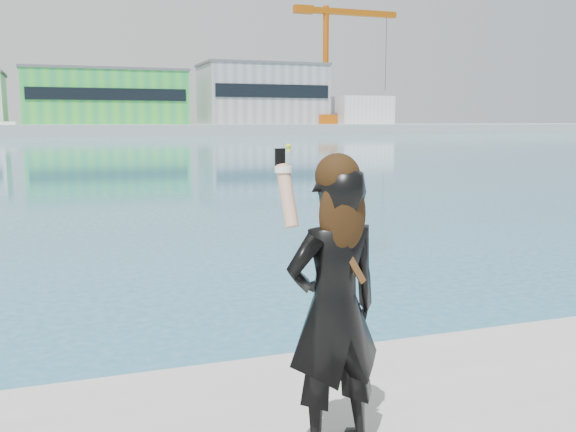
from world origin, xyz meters
name	(u,v)px	position (x,y,z in m)	size (l,w,h in m)	color
far_quay	(63,130)	(0.00, 130.00, 1.00)	(320.00, 40.00, 2.00)	#9E9E99
warehouse_green	(105,97)	(8.00, 127.98, 7.26)	(30.60, 16.36, 10.50)	green
warehouse_grey_right	(262,94)	(40.00, 127.98, 8.26)	(25.50, 15.35, 12.50)	gray
ancillary_shed	(360,110)	(62.00, 126.00, 5.00)	(12.00, 10.00, 6.00)	silver
dock_crane	(331,61)	(53.20, 122.00, 15.07)	(23.00, 4.00, 24.00)	#D05B0C
flagpole_right	(184,101)	(22.09, 121.00, 6.54)	(1.28, 0.16, 8.00)	silver
buoy_near	(288,148)	(19.74, 55.40, 0.00)	(0.50, 0.50, 0.50)	#FFEC0D
woman	(334,301)	(-0.15, -0.37, 1.59)	(0.58, 0.42, 1.57)	black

